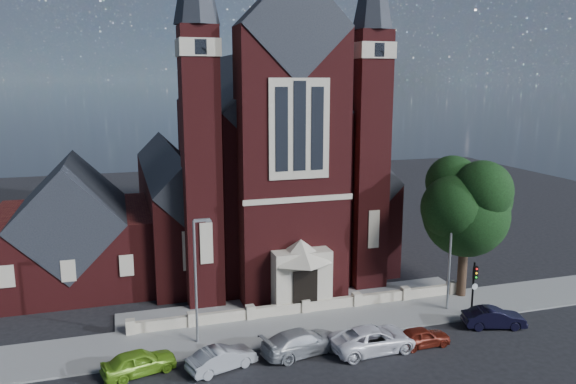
# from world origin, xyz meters

# --- Properties ---
(ground) EXTENTS (120.00, 120.00, 0.00)m
(ground) POSITION_xyz_m (0.00, 15.00, 0.00)
(ground) COLOR black
(ground) RESTS_ON ground
(pavement_strip) EXTENTS (60.00, 5.00, 0.12)m
(pavement_strip) POSITION_xyz_m (0.00, 4.50, 0.00)
(pavement_strip) COLOR gray
(pavement_strip) RESTS_ON ground
(forecourt_paving) EXTENTS (26.00, 3.00, 0.14)m
(forecourt_paving) POSITION_xyz_m (0.00, 8.50, 0.00)
(forecourt_paving) COLOR gray
(forecourt_paving) RESTS_ON ground
(forecourt_wall) EXTENTS (24.00, 0.40, 0.90)m
(forecourt_wall) POSITION_xyz_m (0.00, 6.50, 0.00)
(forecourt_wall) COLOR #B5AB90
(forecourt_wall) RESTS_ON ground
(church) EXTENTS (20.01, 34.90, 29.20)m
(church) POSITION_xyz_m (-0.00, 22.94, 8.19)
(church) COLOR #481313
(church) RESTS_ON ground
(parish_hall) EXTENTS (12.00, 12.20, 10.24)m
(parish_hall) POSITION_xyz_m (-16.00, 18.00, 4.01)
(parish_hall) COLOR #481313
(parish_hall) RESTS_ON ground
(street_tree) EXTENTS (6.40, 6.60, 10.70)m
(street_tree) POSITION_xyz_m (12.60, 5.71, 6.96)
(street_tree) COLOR black
(street_tree) RESTS_ON ground
(street_lamp_left) EXTENTS (1.16, 0.22, 8.09)m
(street_lamp_left) POSITION_xyz_m (-7.91, 4.00, 4.60)
(street_lamp_left) COLOR gray
(street_lamp_left) RESTS_ON ground
(street_lamp_right) EXTENTS (1.16, 0.22, 8.09)m
(street_lamp_right) POSITION_xyz_m (10.09, 4.00, 4.60)
(street_lamp_right) COLOR gray
(street_lamp_right) RESTS_ON ground
(traffic_signal) EXTENTS (0.28, 0.42, 4.00)m
(traffic_signal) POSITION_xyz_m (11.00, 2.43, 2.58)
(traffic_signal) COLOR black
(traffic_signal) RESTS_ON ground
(car_lime_van) EXTENTS (4.46, 2.67, 1.42)m
(car_lime_van) POSITION_xyz_m (-11.67, 1.27, 0.71)
(car_lime_van) COLOR #6BA320
(car_lime_van) RESTS_ON ground
(car_silver_a) EXTENTS (4.32, 2.64, 1.34)m
(car_silver_a) POSITION_xyz_m (-7.11, 0.39, 0.67)
(car_silver_a) COLOR #95989C
(car_silver_a) RESTS_ON ground
(car_silver_b) EXTENTS (5.49, 3.16, 1.50)m
(car_silver_b) POSITION_xyz_m (-2.10, 0.87, 0.75)
(car_silver_b) COLOR #93969A
(car_silver_b) RESTS_ON ground
(car_white_suv) EXTENTS (5.59, 2.78, 1.52)m
(car_white_suv) POSITION_xyz_m (2.21, -0.09, 0.76)
(car_white_suv) COLOR white
(car_white_suv) RESTS_ON ground
(car_dark_red) EXTENTS (3.66, 1.55, 1.23)m
(car_dark_red) POSITION_xyz_m (5.35, -0.43, 0.62)
(car_dark_red) COLOR maroon
(car_dark_red) RESTS_ON ground
(car_navy) EXTENTS (4.34, 2.48, 1.35)m
(car_navy) POSITION_xyz_m (11.39, 0.57, 0.68)
(car_navy) COLOR black
(car_navy) RESTS_ON ground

